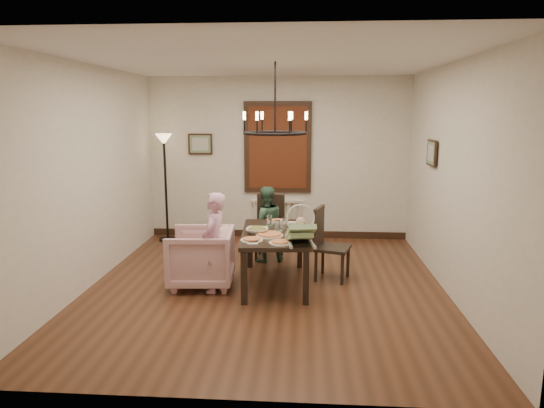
# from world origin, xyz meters

# --- Properties ---
(room_shell) EXTENTS (4.51, 5.00, 2.81)m
(room_shell) POSITION_xyz_m (0.00, 0.37, 1.40)
(room_shell) COLOR brown
(room_shell) RESTS_ON ground
(dining_table) EXTENTS (0.93, 1.54, 0.70)m
(dining_table) POSITION_xyz_m (0.10, 0.11, 0.61)
(dining_table) COLOR black
(dining_table) RESTS_ON room_shell
(chair_far) EXTENTS (0.45, 0.45, 0.97)m
(chair_far) POSITION_xyz_m (-0.05, 1.22, 0.48)
(chair_far) COLOR black
(chair_far) RESTS_ON room_shell
(chair_right) EXTENTS (0.54, 0.54, 0.98)m
(chair_right) POSITION_xyz_m (0.86, 0.34, 0.49)
(chair_right) COLOR black
(chair_right) RESTS_ON room_shell
(armchair) EXTENTS (0.88, 0.86, 0.74)m
(armchair) POSITION_xyz_m (-0.84, -0.00, 0.37)
(armchair) COLOR #D1A0A6
(armchair) RESTS_ON room_shell
(elderly_woman) EXTENTS (0.30, 0.41, 1.03)m
(elderly_woman) POSITION_xyz_m (-0.63, -0.18, 0.52)
(elderly_woman) COLOR #E09EBE
(elderly_woman) RESTS_ON room_shell
(seated_man) EXTENTS (0.54, 0.48, 0.94)m
(seated_man) POSITION_xyz_m (-0.10, 1.08, 0.47)
(seated_man) COLOR #3B6349
(seated_man) RESTS_ON room_shell
(baby_bouncer) EXTENTS (0.44, 0.54, 0.32)m
(baby_bouncer) POSITION_xyz_m (0.43, -0.44, 0.86)
(baby_bouncer) COLOR #A4CA8B
(baby_bouncer) RESTS_ON dining_table
(salad_bowl) EXTENTS (0.34, 0.34, 0.08)m
(salad_bowl) POSITION_xyz_m (-0.11, 0.01, 0.74)
(salad_bowl) COLOR white
(salad_bowl) RESTS_ON dining_table
(pizza_platter) EXTENTS (0.34, 0.34, 0.04)m
(pizza_platter) POSITION_xyz_m (0.05, -0.12, 0.72)
(pizza_platter) COLOR tan
(pizza_platter) RESTS_ON dining_table
(drinking_glass) EXTENTS (0.08, 0.08, 0.15)m
(drinking_glass) POSITION_xyz_m (0.13, 0.13, 0.77)
(drinking_glass) COLOR silver
(drinking_glass) RESTS_ON dining_table
(window_blinds) EXTENTS (1.00, 0.03, 1.40)m
(window_blinds) POSITION_xyz_m (0.00, 2.46, 1.60)
(window_blinds) COLOR brown
(window_blinds) RESTS_ON room_shell
(radiator) EXTENTS (0.92, 0.12, 0.62)m
(radiator) POSITION_xyz_m (0.00, 2.48, 0.35)
(radiator) COLOR silver
(radiator) RESTS_ON room_shell
(picture_back) EXTENTS (0.42, 0.03, 0.36)m
(picture_back) POSITION_xyz_m (-1.35, 2.47, 1.65)
(picture_back) COLOR black
(picture_back) RESTS_ON room_shell
(picture_right) EXTENTS (0.03, 0.42, 0.36)m
(picture_right) POSITION_xyz_m (2.21, 0.90, 1.65)
(picture_right) COLOR black
(picture_right) RESTS_ON room_shell
(floor_lamp) EXTENTS (0.30, 0.30, 1.80)m
(floor_lamp) POSITION_xyz_m (-1.90, 2.15, 0.90)
(floor_lamp) COLOR black
(floor_lamp) RESTS_ON room_shell
(chandelier) EXTENTS (0.80, 0.80, 0.04)m
(chandelier) POSITION_xyz_m (0.10, 0.11, 1.95)
(chandelier) COLOR black
(chandelier) RESTS_ON room_shell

